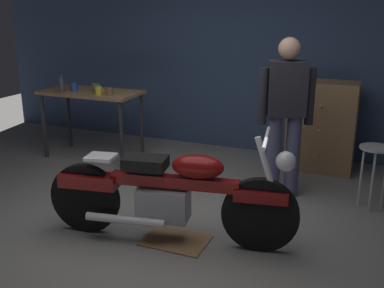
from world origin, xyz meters
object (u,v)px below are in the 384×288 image
mug_green_speckled (97,88)px  mug_orange_travel (95,87)px  wooden_dresser (321,126)px  mug_blue_enamel (74,87)px  shop_stool (375,161)px  mug_yellow_tall (99,91)px  motorcycle (171,193)px  bottle (62,84)px  mug_brown_stoneware (110,91)px  person_standing (286,111)px

mug_green_speckled → mug_orange_travel: (-0.11, 0.13, -0.01)m
wooden_dresser → mug_blue_enamel: (-3.05, -0.77, 0.40)m
wooden_dresser → mug_green_speckled: bearing=-164.8°
shop_stool → mug_yellow_tall: size_ratio=5.48×
motorcycle → mug_blue_enamel: bearing=133.3°
shop_stool → bottle: 3.84m
mug_green_speckled → mug_brown_stoneware: mug_green_speckled is taller
mug_brown_stoneware → mug_orange_travel: size_ratio=0.97×
mug_yellow_tall → bottle: 0.55m
mug_blue_enamel → motorcycle: bearing=-36.8°
wooden_dresser → mug_blue_enamel: wooden_dresser is taller
shop_stool → mug_yellow_tall: 3.29m
person_standing → mug_yellow_tall: (-2.36, 0.14, 0.03)m
wooden_dresser → mug_blue_enamel: size_ratio=9.08×
wooden_dresser → mug_yellow_tall: wooden_dresser is taller
mug_yellow_tall → person_standing: bearing=-3.5°
motorcycle → mug_yellow_tall: bearing=128.5°
person_standing → wooden_dresser: person_standing is taller
mug_green_speckled → mug_yellow_tall: size_ratio=1.07×
wooden_dresser → person_standing: bearing=-104.2°
shop_stool → wooden_dresser: (-0.64, 0.96, 0.05)m
bottle → mug_blue_enamel: bearing=39.2°
motorcycle → mug_brown_stoneware: bearing=125.5°
mug_blue_enamel → mug_yellow_tall: (0.43, -0.09, -0.00)m
motorcycle → shop_stool: 2.11m
motorcycle → mug_green_speckled: (-1.80, 1.62, 0.51)m
person_standing → shop_stool: 1.00m
mug_orange_travel → mug_green_speckled: bearing=-49.0°
mug_brown_stoneware → mug_blue_enamel: size_ratio=0.89×
shop_stool → mug_yellow_tall: (-3.26, 0.10, 0.45)m
motorcycle → mug_orange_travel: bearing=127.6°
shop_stool → wooden_dresser: size_ratio=0.58×
mug_orange_travel → wooden_dresser: bearing=12.2°
wooden_dresser → mug_brown_stoneware: size_ratio=10.23×
wooden_dresser → mug_yellow_tall: 2.78m
mug_yellow_tall → mug_orange_travel: bearing=131.4°
mug_brown_stoneware → mug_yellow_tall: 0.15m
mug_green_speckled → wooden_dresser: bearing=15.2°
mug_green_speckled → mug_brown_stoneware: bearing=-21.8°
person_standing → mug_yellow_tall: person_standing is taller
mug_yellow_tall → bottle: size_ratio=0.48×
mug_green_speckled → person_standing: bearing=-6.1°
shop_stool → mug_brown_stoneware: (-3.11, 0.12, 0.45)m
person_standing → wooden_dresser: size_ratio=1.52×
mug_yellow_tall → bottle: bearing=-179.2°
mug_blue_enamel → mug_yellow_tall: mug_blue_enamel is taller
mug_orange_travel → mug_blue_enamel: bearing=-143.5°
mug_yellow_tall → bottle: (-0.55, -0.01, 0.04)m
mug_green_speckled → shop_stool: bearing=-3.8°
mug_blue_enamel → mug_orange_travel: (0.22, 0.16, -0.01)m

